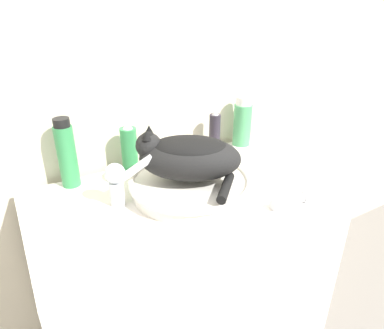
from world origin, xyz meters
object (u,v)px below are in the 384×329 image
at_px(shampoo_bottle_tall, 67,154).
at_px(cream_tube, 290,201).
at_px(spray_bottle_trigger, 129,149).
at_px(cat, 188,155).
at_px(hairspray_can_black, 215,132).
at_px(mouthwash_bottle, 242,122).
at_px(faucet, 119,180).

xyz_separation_m(shampoo_bottle_tall, cream_tube, (0.54, -0.46, -0.10)).
xyz_separation_m(shampoo_bottle_tall, spray_bottle_trigger, (0.21, 0.00, -0.03)).
height_order(shampoo_bottle_tall, cream_tube, shampoo_bottle_tall).
height_order(cat, spray_bottle_trigger, cat).
bearing_deg(hairspray_can_black, cat, -137.50).
height_order(shampoo_bottle_tall, hairspray_can_black, shampoo_bottle_tall).
xyz_separation_m(mouthwash_bottle, hairspray_can_black, (-0.14, -0.00, -0.02)).
relative_size(faucet, hairspray_can_black, 0.86).
height_order(mouthwash_bottle, spray_bottle_trigger, mouthwash_bottle).
distance_m(faucet, shampoo_bottle_tall, 0.22).
height_order(cat, hairspray_can_black, cat).
bearing_deg(cream_tube, mouthwash_bottle, 70.12).
relative_size(cat, spray_bottle_trigger, 1.99).
bearing_deg(shampoo_bottle_tall, hairspray_can_black, 0.00).
relative_size(spray_bottle_trigger, cream_tube, 1.39).
xyz_separation_m(cat, faucet, (-0.21, 0.04, -0.04)).
distance_m(shampoo_bottle_tall, cream_tube, 0.72).
bearing_deg(spray_bottle_trigger, cat, -66.03).
distance_m(cat, mouthwash_bottle, 0.46).
relative_size(shampoo_bottle_tall, hairspray_can_black, 1.33).
bearing_deg(hairspray_can_black, mouthwash_bottle, 0.00).
xyz_separation_m(faucet, mouthwash_bottle, (0.61, 0.20, 0.02)).
xyz_separation_m(mouthwash_bottle, shampoo_bottle_tall, (-0.71, -0.00, 0.01)).
relative_size(faucet, shampoo_bottle_tall, 0.65).
distance_m(mouthwash_bottle, shampoo_bottle_tall, 0.71).
height_order(mouthwash_bottle, cream_tube, mouthwash_bottle).
distance_m(mouthwash_bottle, spray_bottle_trigger, 0.50).
bearing_deg(mouthwash_bottle, spray_bottle_trigger, -180.00).
xyz_separation_m(mouthwash_bottle, cream_tube, (-0.17, -0.46, -0.08)).
height_order(cat, mouthwash_bottle, cat).
height_order(spray_bottle_trigger, hairspray_can_black, spray_bottle_trigger).
height_order(cat, cream_tube, cat).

